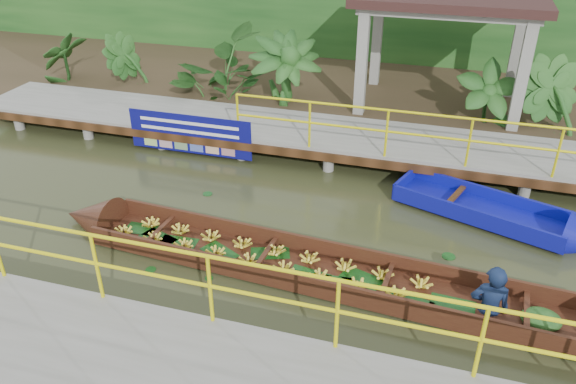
# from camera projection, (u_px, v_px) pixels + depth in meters

# --- Properties ---
(ground) EXTENTS (80.00, 80.00, 0.00)m
(ground) POSITION_uv_depth(u_px,v_px,m) (241.00, 228.00, 10.22)
(ground) COLOR #303319
(ground) RESTS_ON ground
(land_strip) EXTENTS (30.00, 8.00, 0.45)m
(land_strip) POSITION_uv_depth(u_px,v_px,m) (332.00, 87.00, 16.37)
(land_strip) COLOR #332919
(land_strip) RESTS_ON ground
(far_dock) EXTENTS (16.00, 2.06, 1.66)m
(far_dock) POSITION_uv_depth(u_px,v_px,m) (294.00, 132.00, 12.84)
(far_dock) COLOR slate
(far_dock) RESTS_ON ground
(pavilion) EXTENTS (4.40, 3.00, 3.00)m
(pavilion) POSITION_uv_depth(u_px,v_px,m) (448.00, 10.00, 13.35)
(pavilion) COLOR slate
(pavilion) RESTS_ON ground
(foliage_backdrop) EXTENTS (30.00, 0.80, 4.00)m
(foliage_backdrop) POSITION_uv_depth(u_px,v_px,m) (352.00, 7.00, 17.58)
(foliage_backdrop) COLOR #144015
(foliage_backdrop) RESTS_ON ground
(vendor_boat) EXTENTS (9.95, 1.65, 2.00)m
(vendor_boat) POSITION_uv_depth(u_px,v_px,m) (338.00, 271.00, 8.77)
(vendor_boat) COLOR #34150E
(vendor_boat) RESTS_ON ground
(moored_blue_boat) EXTENTS (3.80, 2.10, 0.88)m
(moored_blue_boat) POSITION_uv_depth(u_px,v_px,m) (530.00, 225.00, 10.02)
(moored_blue_boat) COLOR #0D1090
(moored_blue_boat) RESTS_ON ground
(blue_banner) EXTENTS (2.93, 0.04, 0.92)m
(blue_banner) POSITION_uv_depth(u_px,v_px,m) (190.00, 134.00, 12.55)
(blue_banner) COLOR #0C0C64
(blue_banner) RESTS_ON ground
(tropical_plants) EXTENTS (14.15, 1.15, 1.44)m
(tropical_plants) POSITION_uv_depth(u_px,v_px,m) (274.00, 74.00, 14.33)
(tropical_plants) COLOR #144015
(tropical_plants) RESTS_ON ground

